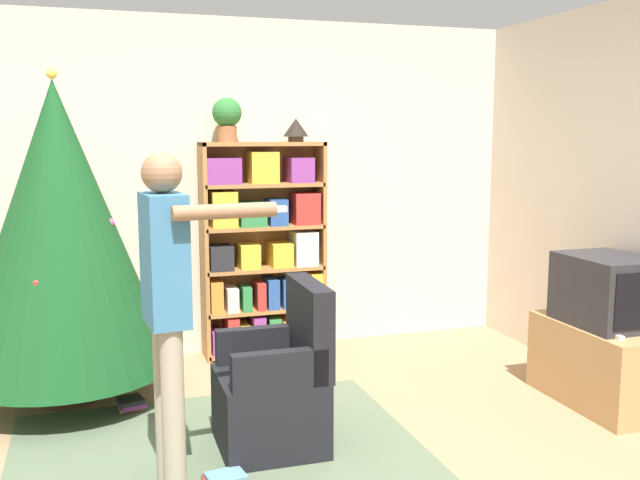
{
  "coord_description": "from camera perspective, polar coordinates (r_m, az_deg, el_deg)",
  "views": [
    {
      "loc": [
        -0.97,
        -3.28,
        1.72
      ],
      "look_at": [
        0.4,
        1.0,
        1.05
      ],
      "focal_mm": 40.0,
      "sensor_mm": 36.0,
      "label": 1
    }
  ],
  "objects": [
    {
      "name": "television",
      "position": [
        4.85,
        22.0,
        -3.76
      ],
      "size": [
        0.46,
        0.59,
        0.44
      ],
      "color": "#28282D",
      "rests_on": "tv_stand"
    },
    {
      "name": "potted_plant",
      "position": [
        5.43,
        -7.45,
        9.78
      ],
      "size": [
        0.22,
        0.22,
        0.33
      ],
      "color": "#935B38",
      "rests_on": "bookshelf"
    },
    {
      "name": "table_lamp",
      "position": [
        5.55,
        -1.95,
        8.9
      ],
      "size": [
        0.2,
        0.2,
        0.18
      ],
      "color": "#473828",
      "rests_on": "bookshelf"
    },
    {
      "name": "book_pile_near_tree",
      "position": [
        4.74,
        -14.87,
        -12.54
      ],
      "size": [
        0.18,
        0.19,
        0.08
      ],
      "color": "gold",
      "rests_on": "ground_plane"
    },
    {
      "name": "wall_back",
      "position": [
        5.65,
        -7.9,
        4.14
      ],
      "size": [
        8.0,
        0.1,
        2.6
      ],
      "color": "beige",
      "rests_on": "ground_plane"
    },
    {
      "name": "area_rug",
      "position": [
        3.95,
        -7.69,
        -17.38
      ],
      "size": [
        2.2,
        2.04,
        0.01
      ],
      "color": "#56664C",
      "rests_on": "ground_plane"
    },
    {
      "name": "game_remote",
      "position": [
        4.61,
        22.55,
        -7.09
      ],
      "size": [
        0.04,
        0.12,
        0.02
      ],
      "color": "white",
      "rests_on": "tv_stand"
    },
    {
      "name": "armchair",
      "position": [
        4.02,
        -3.47,
        -11.9
      ],
      "size": [
        0.57,
        0.56,
        0.92
      ],
      "rotation": [
        0.0,
        0.0,
        -1.58
      ],
      "color": "black",
      "rests_on": "ground_plane"
    },
    {
      "name": "book_pile_by_chair",
      "position": [
        3.76,
        -7.65,
        -18.43
      ],
      "size": [
        0.22,
        0.17,
        0.05
      ],
      "color": "#B22D28",
      "rests_on": "ground_plane"
    },
    {
      "name": "standing_person",
      "position": [
        3.45,
        -12.09,
        -4.23
      ],
      "size": [
        0.66,
        0.47,
        1.64
      ],
      "rotation": [
        0.0,
        0.0,
        -1.47
      ],
      "color": "#9E937F",
      "rests_on": "ground_plane"
    },
    {
      "name": "tv_stand",
      "position": [
        4.98,
        21.67,
        -9.18
      ],
      "size": [
        0.51,
        0.91,
        0.52
      ],
      "color": "tan",
      "rests_on": "ground_plane"
    },
    {
      "name": "bookshelf",
      "position": [
        5.56,
        -4.53,
        -0.98
      ],
      "size": [
        0.95,
        0.28,
        1.66
      ],
      "color": "#A8703D",
      "rests_on": "ground_plane"
    },
    {
      "name": "ground_plane",
      "position": [
        3.83,
        -1.24,
        -18.24
      ],
      "size": [
        14.0,
        14.0,
        0.0
      ],
      "primitive_type": "plane",
      "color": "#9E7A56"
    },
    {
      "name": "christmas_tree",
      "position": [
        4.77,
        -20.09,
        0.9
      ],
      "size": [
        1.35,
        1.35,
        2.12
      ],
      "color": "#4C3323",
      "rests_on": "ground_plane"
    }
  ]
}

